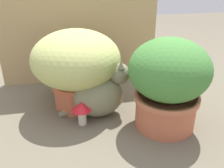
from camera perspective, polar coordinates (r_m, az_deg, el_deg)
ground_plane at (r=1.29m, az=-5.87°, el=-8.00°), size 6.00×6.00×0.00m
cardboard_backdrop at (r=1.62m, az=-7.82°, el=16.66°), size 1.03×0.03×0.95m
grass_planter at (r=1.31m, az=-8.31°, el=4.61°), size 0.47×0.47×0.43m
leafy_planter at (r=1.15m, az=12.98°, el=0.64°), size 0.37×0.37×0.44m
cat at (r=1.26m, az=-2.45°, el=-2.36°), size 0.38×0.19×0.32m
mushroom_ornament_red at (r=1.21m, az=-7.06°, el=-5.78°), size 0.10×0.10×0.12m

